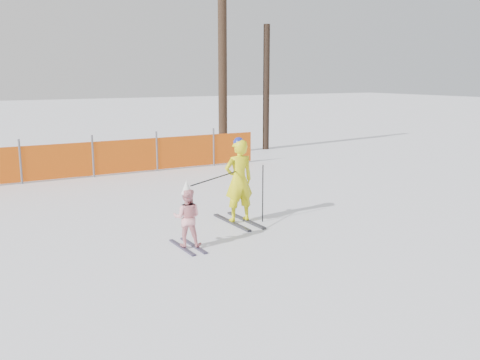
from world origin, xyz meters
The scene contains 6 objects.
ground centered at (0.00, 0.00, 0.00)m, with size 120.00×120.00×0.00m, color white.
adult centered at (0.27, 1.01, 0.88)m, with size 0.64×1.42×1.76m.
child centered at (-1.32, 0.06, 0.55)m, with size 0.62×0.99×1.20m.
ski_poles centered at (0.00, 0.65, 0.87)m, with size 1.95×0.84×1.19m.
safety_fence centered at (-3.31, 7.45, 0.56)m, with size 15.47×0.06×1.25m.
tree_trunks centered at (5.28, 9.91, 3.33)m, with size 2.33×0.40×7.35m.
Camera 1 is at (-5.04, -8.16, 2.98)m, focal length 40.00 mm.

